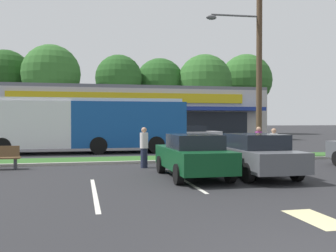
% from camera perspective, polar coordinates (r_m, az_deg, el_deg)
% --- Properties ---
extents(grass_median, '(56.00, 2.20, 0.12)m').
position_cam_1_polar(grass_median, '(18.94, -2.78, -4.90)').
color(grass_median, '#2D5B23').
rests_on(grass_median, ground_plane).
extents(curb_lip, '(56.00, 0.24, 0.12)m').
position_cam_1_polar(curb_lip, '(17.74, -2.10, -5.29)').
color(curb_lip, '#99968C').
rests_on(curb_lip, ground_plane).
extents(parking_stripe_1, '(0.12, 4.80, 0.01)m').
position_cam_1_polar(parking_stripe_1, '(10.76, -10.77, -9.68)').
color(parking_stripe_1, silver).
rests_on(parking_stripe_1, ground_plane).
extents(parking_stripe_2, '(0.12, 4.80, 0.01)m').
position_cam_1_polar(parking_stripe_2, '(12.78, 2.38, -7.98)').
color(parking_stripe_2, silver).
rests_on(parking_stripe_2, ground_plane).
extents(lot_arrow, '(0.70, 1.60, 0.01)m').
position_cam_1_polar(lot_arrow, '(8.46, 21.13, -12.66)').
color(lot_arrow, beige).
rests_on(lot_arrow, ground_plane).
extents(storefront_building, '(26.63, 14.55, 5.16)m').
position_cam_1_polar(storefront_building, '(41.40, -6.56, 1.75)').
color(storefront_building, '#BCB7AD').
rests_on(storefront_building, ground_plane).
extents(tree_left, '(6.26, 6.26, 10.55)m').
position_cam_1_polar(tree_left, '(51.60, -22.83, 6.88)').
color(tree_left, '#473323').
rests_on(tree_left, ground_plane).
extents(tree_mid_left, '(6.81, 6.81, 10.77)m').
position_cam_1_polar(tree_mid_left, '(47.55, -16.88, 7.37)').
color(tree_mid_left, '#473323').
rests_on(tree_mid_left, ground_plane).
extents(tree_mid, '(5.72, 5.72, 9.95)m').
position_cam_1_polar(tree_mid, '(48.04, -7.29, 7.00)').
color(tree_mid, '#473323').
rests_on(tree_mid, ground_plane).
extents(tree_mid_right, '(6.41, 6.41, 10.01)m').
position_cam_1_polar(tree_mid_right, '(50.74, -1.20, 6.36)').
color(tree_mid_right, '#473323').
rests_on(tree_mid_right, ground_plane).
extents(tree_right, '(6.99, 6.99, 10.40)m').
position_cam_1_polar(tree_right, '(50.27, 5.45, 6.53)').
color(tree_right, '#473323').
rests_on(tree_right, ground_plane).
extents(tree_far_right, '(7.29, 7.29, 11.19)m').
position_cam_1_polar(tree_far_right, '(55.76, 11.43, 6.62)').
color(tree_far_right, '#473323').
rests_on(tree_far_right, ground_plane).
extents(utility_pole, '(3.02, 2.40, 10.27)m').
position_cam_1_polar(utility_pole, '(21.10, 12.96, 10.45)').
color(utility_pole, '#4C3826').
rests_on(utility_pole, ground_plane).
extents(city_bus, '(12.33, 2.85, 3.25)m').
position_cam_1_polar(city_bus, '(23.67, -12.53, 0.38)').
color(city_bus, '#144793').
rests_on(city_bus, ground_plane).
extents(car_0, '(1.90, 4.31, 1.48)m').
position_cam_1_polar(car_0, '(13.26, 3.70, -4.34)').
color(car_0, '#0C3F1E').
rests_on(car_0, ground_plane).
extents(car_2, '(4.11, 1.90, 1.49)m').
position_cam_1_polar(car_2, '(31.40, 3.92, -1.28)').
color(car_2, '#B7B7BC').
rests_on(car_2, ground_plane).
extents(car_3, '(4.75, 2.02, 1.49)m').
position_cam_1_polar(car_3, '(29.10, -13.99, -1.48)').
color(car_3, slate).
rests_on(car_3, ground_plane).
extents(car_5, '(1.92, 4.78, 1.49)m').
position_cam_1_polar(car_5, '(14.00, 12.46, -4.09)').
color(car_5, '#515459').
rests_on(car_5, ground_plane).
extents(pedestrian_near_bench, '(0.33, 0.33, 1.65)m').
position_cam_1_polar(pedestrian_near_bench, '(18.62, 13.23, -2.64)').
color(pedestrian_near_bench, black).
rests_on(pedestrian_near_bench, ground_plane).
extents(pedestrian_by_pole, '(0.32, 0.32, 1.61)m').
position_cam_1_polar(pedestrian_by_pole, '(17.57, 15.34, -2.94)').
color(pedestrian_by_pole, '#1E2338').
rests_on(pedestrian_by_pole, ground_plane).
extents(pedestrian_mid, '(0.34, 0.34, 1.67)m').
position_cam_1_polar(pedestrian_mid, '(15.95, -3.56, -3.18)').
color(pedestrian_mid, '#1E2338').
rests_on(pedestrian_mid, ground_plane).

